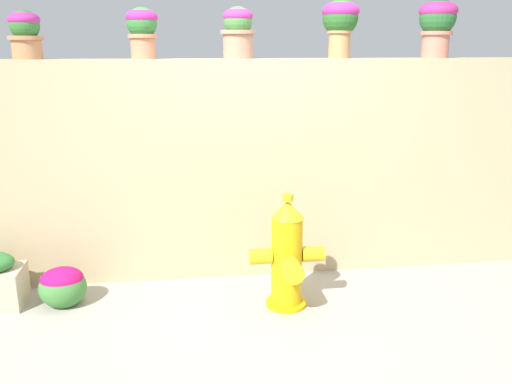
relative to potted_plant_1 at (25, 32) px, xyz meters
The scene contains 9 objects.
ground_plane 2.95m from the potted_plant_1, 32.70° to the right, with size 24.00×24.00×0.00m, color #9F988D.
stone_wall 2.09m from the potted_plant_1, ahead, with size 5.83×0.29×1.89m, color tan.
potted_plant_1 is the anchor object (origin of this frame).
potted_plant_2 0.91m from the potted_plant_1, ahead, with size 0.26×0.26×0.40m.
potted_plant_3 1.69m from the potted_plant_1, ahead, with size 0.29×0.29×0.42m.
potted_plant_4 2.56m from the potted_plant_1, ahead, with size 0.32×0.32×0.48m.
potted_plant_5 3.42m from the potted_plant_1, ahead, with size 0.33×0.33×0.50m.
fire_hydrant 2.72m from the potted_plant_1, 22.11° to the right, with size 0.58×0.47×0.92m.
flower_bush_left 2.02m from the potted_plant_1, 68.44° to the right, with size 0.37×0.33×0.33m.
Camera 1 is at (-0.53, -3.51, 2.01)m, focal length 37.73 mm.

